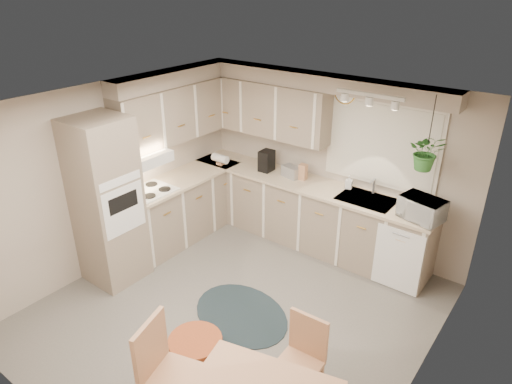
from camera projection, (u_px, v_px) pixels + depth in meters
floor at (236, 310)px, 5.30m from camera, size 4.20×4.20×0.00m
ceiling at (231, 108)px, 4.27m from camera, size 4.20×4.20×0.00m
wall_back at (331, 161)px, 6.29m from camera, size 4.00×0.04×2.40m
wall_front at (47, 333)px, 3.27m from camera, size 4.00×0.04×2.40m
wall_left at (114, 175)px, 5.87m from camera, size 0.04×4.20×2.40m
wall_right at (424, 292)px, 3.69m from camera, size 0.04×4.20×2.40m
base_cab_left at (183, 208)px, 6.66m from camera, size 0.60×1.85×0.90m
base_cab_back at (304, 213)px, 6.51m from camera, size 3.60×0.60×0.90m
counter_left at (182, 179)px, 6.45m from camera, size 0.64×1.89×0.04m
counter_back at (306, 183)px, 6.30m from camera, size 3.64×0.64×0.04m
oven_stack at (107, 202)px, 5.49m from camera, size 0.65×0.65×2.10m
wall_oven_face at (124, 210)px, 5.31m from camera, size 0.02×0.56×0.58m
upper_cab_left at (177, 113)px, 6.23m from camera, size 0.35×2.00×0.75m
upper_cab_back at (265, 108)px, 6.44m from camera, size 2.00×0.35×0.75m
soffit_left at (173, 77)px, 6.04m from camera, size 0.30×2.00×0.20m
soffit_back at (317, 81)px, 5.82m from camera, size 3.60×0.30×0.20m
cooktop at (151, 191)px, 6.02m from camera, size 0.52×0.58×0.02m
range_hood at (146, 159)px, 5.84m from camera, size 0.40×0.60×0.14m
window_blinds at (381, 145)px, 5.72m from camera, size 1.40×0.02×1.00m
window_frame at (381, 144)px, 5.73m from camera, size 1.50×0.02×1.10m
sink at (366, 202)px, 5.83m from camera, size 0.70×0.48×0.10m
dishwasher_front at (397, 260)px, 5.48m from camera, size 0.58×0.02×0.83m
track_light_bar at (370, 95)px, 5.03m from camera, size 0.80×0.04×0.04m
wall_clock at (345, 93)px, 5.77m from camera, size 0.30×0.03×0.30m
chair_left at (175, 375)px, 3.82m from camera, size 0.57×0.57×0.99m
chair_back at (298, 364)px, 4.02m from camera, size 0.41×0.41×0.84m
braided_rug at (241, 314)px, 5.24m from camera, size 1.40×1.17×0.01m
pet_bed at (195, 344)px, 4.73m from camera, size 0.64×0.64×0.13m
microwave at (422, 206)px, 5.27m from camera, size 0.53×0.37×0.33m
soap_bottle at (349, 186)px, 6.08m from camera, size 0.13×0.21×0.09m
hanging_plant at (426, 156)px, 5.04m from camera, size 0.51×0.54×0.33m
coffee_maker at (267, 161)px, 6.60m from camera, size 0.18×0.21×0.31m
toaster at (291, 172)px, 6.42m from camera, size 0.29×0.21×0.16m
knife_block at (303, 172)px, 6.33m from camera, size 0.11×0.11×0.22m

